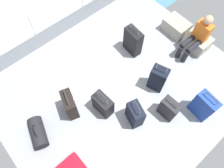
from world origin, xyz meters
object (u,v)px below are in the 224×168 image
cargo_crate_1 (197,42)px  passenger_seated (198,36)px  suitcase_3 (158,78)px  suitcase_8 (135,114)px  suitcase_4 (103,104)px  suitcase_0 (203,106)px  duffel_bag (38,133)px  suitcase_5 (70,105)px  cargo_crate_0 (176,27)px  suitcase_1 (133,41)px  suitcase_7 (169,109)px

cargo_crate_1 → passenger_seated: 0.41m
suitcase_3 → suitcase_8: (0.26, -0.91, -0.03)m
suitcase_8 → suitcase_4: bearing=-150.4°
suitcase_0 → suitcase_3: size_ratio=0.93×
suitcase_8 → suitcase_0: bearing=56.1°
passenger_seated → duffel_bag: bearing=-99.2°
passenger_seated → suitcase_4: size_ratio=1.41×
suitcase_5 → suitcase_8: 1.32m
suitcase_4 → cargo_crate_1: bearing=85.5°
suitcase_0 → suitcase_3: suitcase_3 is taller
suitcase_3 → duffel_bag: (-0.75, -2.58, -0.19)m
suitcase_4 → suitcase_5: bearing=-128.9°
cargo_crate_0 → suitcase_3: bearing=-63.0°
suitcase_0 → suitcase_8: suitcase_8 is taller
passenger_seated → duffel_bag: 4.01m
suitcase_1 → suitcase_3: bearing=-14.4°
suitcase_0 → suitcase_8: bearing=-123.9°
suitcase_7 → duffel_bag: (-1.36, -2.28, -0.12)m
passenger_seated → suitcase_3: passenger_seated is taller
cargo_crate_1 → suitcase_4: 2.79m
suitcase_3 → duffel_bag: suitcase_3 is taller
cargo_crate_1 → suitcase_1: size_ratio=0.75×
cargo_crate_1 → suitcase_3: bearing=-85.7°
cargo_crate_1 → suitcase_5: (-0.64, -3.30, 0.12)m
cargo_crate_1 → duffel_bag: size_ratio=0.92×
cargo_crate_1 → duffel_bag: bearing=-98.8°
passenger_seated → suitcase_4: 2.63m
suitcase_3 → cargo_crate_1: bearing=94.3°
passenger_seated → suitcase_5: passenger_seated is taller
passenger_seated → suitcase_8: (0.37, -2.27, -0.25)m
suitcase_8 → cargo_crate_1: bearing=98.6°
suitcase_0 → suitcase_1: 2.10m
passenger_seated → suitcase_3: (0.11, -1.35, -0.22)m
suitcase_5 → suitcase_7: suitcase_5 is taller
suitcase_7 → suitcase_8: suitcase_8 is taller
suitcase_0 → suitcase_8: 1.39m
cargo_crate_0 → suitcase_1: suitcase_1 is taller
cargo_crate_1 → passenger_seated: size_ratio=0.57×
suitcase_3 → passenger_seated: bearing=94.8°
suitcase_4 → suitcase_7: 1.34m
suitcase_4 → duffel_bag: 1.40m
duffel_bag → cargo_crate_1: bearing=81.2°
suitcase_0 → cargo_crate_0: bearing=144.5°
cargo_crate_0 → passenger_seated: bearing=-14.4°
suitcase_1 → duffel_bag: bearing=-83.8°
suitcase_1 → duffel_bag: suitcase_1 is taller
suitcase_5 → suitcase_3: bearing=67.0°
cargo_crate_0 → suitcase_5: bearing=-89.6°
suitcase_5 → suitcase_1: bearing=98.7°
suitcase_1 → suitcase_8: size_ratio=1.04×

